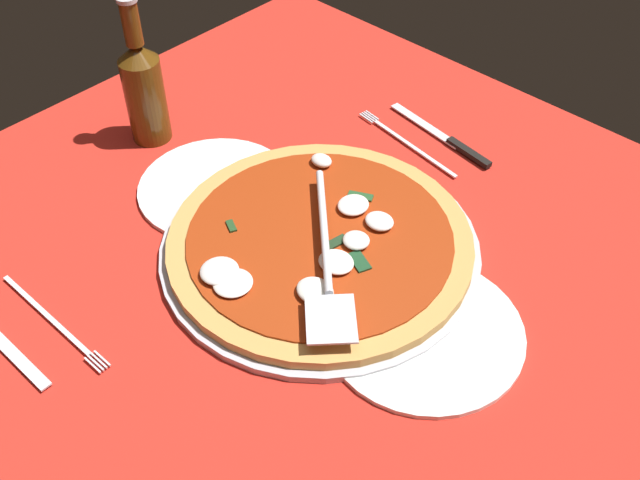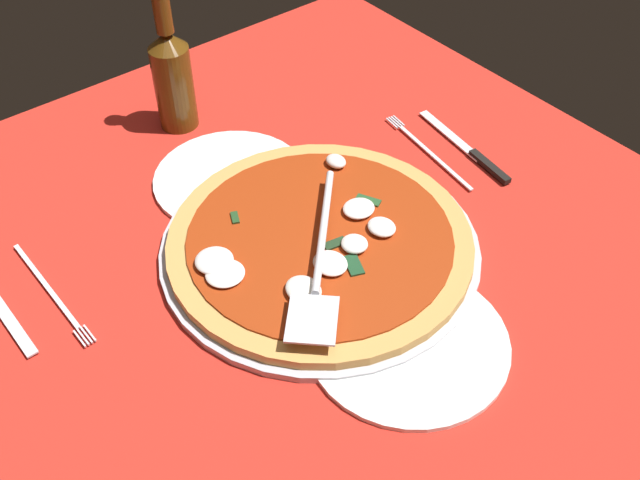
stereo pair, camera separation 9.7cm
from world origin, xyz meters
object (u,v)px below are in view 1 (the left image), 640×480
pizza_server (326,258)px  place_setting_near (24,330)px  pizza (319,241)px  beer_bottle (144,88)px  dinner_plate_left (216,188)px  place_setting_far (428,143)px  dinner_plate_right (424,332)px

pizza_server → place_setting_near: bearing=-81.0°
pizza → beer_bottle: 36.61cm
dinner_plate_left → pizza_server: pizza_server is taller
pizza_server → place_setting_far: size_ratio=1.00×
dinner_plate_right → pizza_server: size_ratio=1.02×
pizza → place_setting_far: size_ratio=1.71×
dinner_plate_left → dinner_plate_right: (37.57, -0.45, 0.00)cm
place_setting_near → pizza: bearing=62.7°
place_setting_near → beer_bottle: beer_bottle is taller
place_setting_near → pizza_server: bearing=54.2°
dinner_plate_right → pizza: pizza is taller
pizza → beer_bottle: size_ratio=1.70×
dinner_plate_right → beer_bottle: 54.86cm
place_setting_near → beer_bottle: size_ratio=0.96×
dinner_plate_left → beer_bottle: 18.71cm
pizza → dinner_plate_right: bearing=-4.2°
dinner_plate_left → pizza: 19.48cm
pizza → place_setting_near: size_ratio=1.78×
pizza → place_setting_far: pizza is taller
beer_bottle → place_setting_near: bearing=-60.5°
place_setting_far → place_setting_near: bearing=86.4°
beer_bottle → place_setting_far: bearing=40.7°
dinner_plate_right → place_setting_far: place_setting_far is taller
dinner_plate_right → dinner_plate_left: bearing=179.3°
place_setting_far → pizza_server: bearing=112.6°
dinner_plate_right → place_setting_near: size_ratio=1.06×
place_setting_far → pizza: bearing=105.8°
dinner_plate_right → pizza_server: (-13.82, -2.08, 4.27)cm
pizza_server → beer_bottle: (-40.35, 4.10, 4.22)cm
dinner_plate_right → pizza_server: bearing=-171.5°
dinner_plate_left → place_setting_far: 33.13cm
dinner_plate_left → pizza: size_ratio=0.56×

